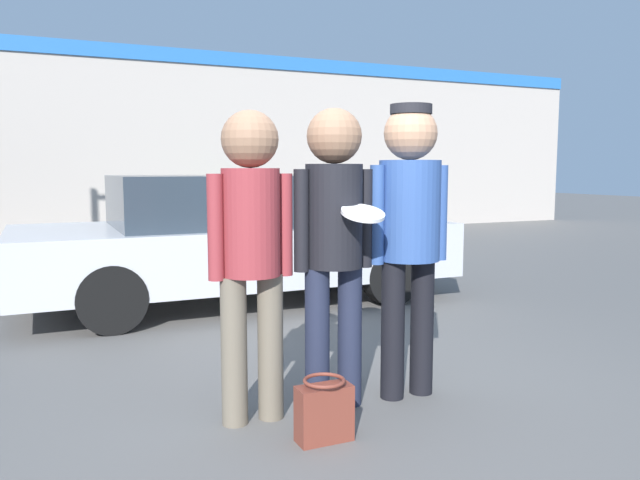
# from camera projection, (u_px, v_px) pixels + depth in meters

# --- Properties ---
(ground_plane) EXTENTS (56.00, 56.00, 0.00)m
(ground_plane) POSITION_uv_depth(u_px,v_px,m) (338.00, 403.00, 3.91)
(ground_plane) COLOR #5B5956
(storefront_building) EXTENTS (24.00, 0.22, 4.02)m
(storefront_building) POSITION_uv_depth(u_px,v_px,m) (122.00, 141.00, 13.06)
(storefront_building) COLOR #B2A89E
(storefront_building) RESTS_ON ground
(person_left) EXTENTS (0.50, 0.33, 1.79)m
(person_left) POSITION_uv_depth(u_px,v_px,m) (251.00, 238.00, 3.52)
(person_left) COLOR #665B4C
(person_left) RESTS_ON ground
(person_middle_with_frisbee) EXTENTS (0.51, 0.54, 1.82)m
(person_middle_with_frisbee) POSITION_uv_depth(u_px,v_px,m) (334.00, 230.00, 3.73)
(person_middle_with_frisbee) COLOR #1E2338
(person_middle_with_frisbee) RESTS_ON ground
(person_right) EXTENTS (0.56, 0.39, 1.86)m
(person_right) POSITION_uv_depth(u_px,v_px,m) (409.00, 219.00, 3.92)
(person_right) COLOR black
(person_right) RESTS_ON ground
(parked_car_near) EXTENTS (4.64, 1.95, 1.39)m
(parked_car_near) POSITION_uv_depth(u_px,v_px,m) (236.00, 238.00, 6.87)
(parked_car_near) COLOR #B7BABF
(parked_car_near) RESTS_ON ground
(shrub) EXTENTS (0.96, 0.96, 0.96)m
(shrub) POSITION_uv_depth(u_px,v_px,m) (230.00, 215.00, 13.50)
(shrub) COLOR #2D6B33
(shrub) RESTS_ON ground
(handbag) EXTENTS (0.30, 0.23, 0.35)m
(handbag) POSITION_uv_depth(u_px,v_px,m) (324.00, 411.00, 3.35)
(handbag) COLOR brown
(handbag) RESTS_ON ground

